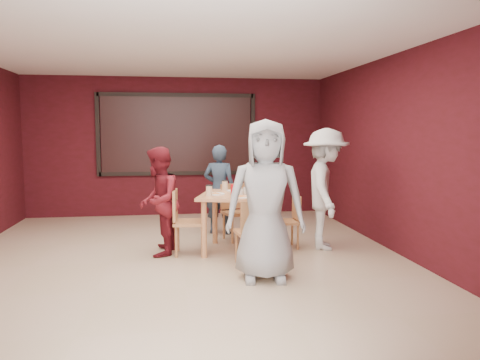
{
  "coord_description": "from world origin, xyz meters",
  "views": [
    {
      "loc": [
        -0.15,
        -6.15,
        1.72
      ],
      "look_at": [
        0.83,
        0.36,
        1.03
      ],
      "focal_mm": 35.0,
      "sensor_mm": 36.0,
      "label": 1
    }
  ],
  "objects": [
    {
      "name": "diner_front",
      "position": [
        0.92,
        -0.96,
        0.93
      ],
      "size": [
        0.98,
        0.71,
        1.85
      ],
      "primitive_type": "imported",
      "rotation": [
        0.0,
        0.0,
        -0.14
      ],
      "color": "#9A9A9A",
      "rests_on": "floor"
    },
    {
      "name": "diner_back",
      "position": [
        0.66,
        1.56,
        0.75
      ],
      "size": [
        0.64,
        0.53,
        1.49
      ],
      "primitive_type": "imported",
      "rotation": [
        0.0,
        0.0,
        2.76
      ],
      "color": "#2A3A4C",
      "rests_on": "floor"
    },
    {
      "name": "diner_left",
      "position": [
        -0.32,
        0.33,
        0.75
      ],
      "size": [
        0.67,
        0.81,
        1.5
      ],
      "primitive_type": "imported",
      "rotation": [
        0.0,
        0.0,
        -1.72
      ],
      "color": "maroon",
      "rests_on": "floor"
    },
    {
      "name": "window_blinds",
      "position": [
        0.0,
        3.45,
        1.65
      ],
      "size": [
        3.0,
        0.02,
        1.5
      ],
      "primitive_type": "cube",
      "color": "black"
    },
    {
      "name": "chair_right",
      "position": [
        1.58,
        0.45,
        0.44
      ],
      "size": [
        0.38,
        0.38,
        0.78
      ],
      "color": "#B17745",
      "rests_on": "floor"
    },
    {
      "name": "dining_table",
      "position": [
        0.81,
        0.36,
        0.72
      ],
      "size": [
        1.29,
        1.29,
        0.98
      ],
      "color": "tan",
      "rests_on": "floor"
    },
    {
      "name": "chair_left",
      "position": [
        0.03,
        0.3,
        0.51
      ],
      "size": [
        0.48,
        0.48,
        0.91
      ],
      "color": "#B17745",
      "rests_on": "floor"
    },
    {
      "name": "chair_front",
      "position": [
        0.89,
        -0.44,
        0.49
      ],
      "size": [
        0.46,
        0.46,
        0.86
      ],
      "color": "#B17745",
      "rests_on": "floor"
    },
    {
      "name": "floor",
      "position": [
        0.0,
        0.0,
        0.0
      ],
      "size": [
        7.0,
        7.0,
        0.0
      ],
      "primitive_type": "plane",
      "color": "tan",
      "rests_on": "ground"
    },
    {
      "name": "diner_right",
      "position": [
        2.09,
        0.34,
        0.88
      ],
      "size": [
        0.91,
        1.26,
        1.76
      ],
      "primitive_type": "imported",
      "rotation": [
        0.0,
        0.0,
        1.32
      ],
      "color": "silver",
      "rests_on": "floor"
    },
    {
      "name": "chair_back",
      "position": [
        0.87,
        1.1,
        0.5
      ],
      "size": [
        0.52,
        0.52,
        0.88
      ],
      "color": "#B17745",
      "rests_on": "floor"
    }
  ]
}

